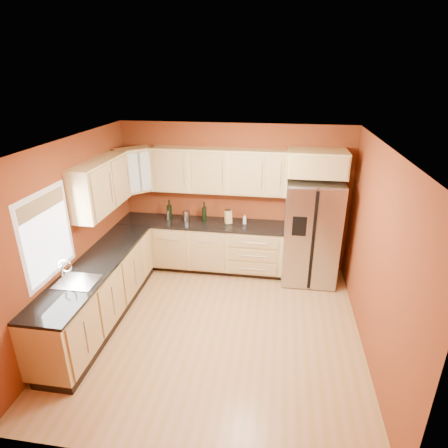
{
  "coord_description": "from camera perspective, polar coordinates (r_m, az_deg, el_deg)",
  "views": [
    {
      "loc": [
        0.77,
        -4.27,
        3.42
      ],
      "look_at": [
        -0.02,
        0.9,
        1.25
      ],
      "focal_mm": 30.0,
      "sensor_mm": 36.0,
      "label": 1
    }
  ],
  "objects": [
    {
      "name": "soap_dispenser",
      "position": [
        6.5,
        3.17,
        0.72
      ],
      "size": [
        0.07,
        0.07,
        0.17
      ],
      "primitive_type": "cylinder",
      "rotation": [
        0.0,
        0.0,
        0.22
      ],
      "color": "silver",
      "rests_on": "countertop_back"
    },
    {
      "name": "over_fridge_cabinet",
      "position": [
        6.15,
        14.02,
        9.04
      ],
      "size": [
        0.92,
        0.6,
        0.4
      ],
      "primitive_type": "cube",
      "color": "tan",
      "rests_on": "wall_back"
    },
    {
      "name": "window",
      "position": [
        5.03,
        -25.32,
        -1.57
      ],
      "size": [
        0.03,
        0.9,
        1.0
      ],
      "primitive_type": "cube",
      "color": "white",
      "rests_on": "wall_left"
    },
    {
      "name": "corner_upper_cabinet",
      "position": [
        6.62,
        -13.38,
        8.01
      ],
      "size": [
        0.67,
        0.67,
        0.75
      ],
      "primitive_type": "cube",
      "rotation": [
        0.0,
        0.0,
        0.79
      ],
      "color": "tan",
      "rests_on": "wall_back"
    },
    {
      "name": "ceiling",
      "position": [
        4.42,
        -1.56,
        11.85
      ],
      "size": [
        4.0,
        4.0,
        0.0
      ],
      "primitive_type": "plane",
      "color": "white",
      "rests_on": "wall_back"
    },
    {
      "name": "wall_front",
      "position": [
        3.2,
        -7.97,
        -19.18
      ],
      "size": [
        4.0,
        0.04,
        2.6
      ],
      "primitive_type": "cube",
      "color": "maroon",
      "rests_on": "floor"
    },
    {
      "name": "canister_right",
      "position": [
        6.63,
        -5.74,
        1.17
      ],
      "size": [
        0.14,
        0.14,
        0.19
      ],
      "primitive_type": "cylinder",
      "rotation": [
        0.0,
        0.0,
        -0.17
      ],
      "color": "#BCBCC1",
      "rests_on": "countertop_back"
    },
    {
      "name": "upper_cabinets_back",
      "position": [
        6.39,
        -0.8,
        8.12
      ],
      "size": [
        2.3,
        0.33,
        0.75
      ],
      "primitive_type": "cube",
      "color": "tan",
      "rests_on": "wall_back"
    },
    {
      "name": "countertop_left",
      "position": [
        5.54,
        -18.94,
        -5.85
      ],
      "size": [
        0.62,
        2.8,
        0.04
      ],
      "primitive_type": "cube",
      "color": "black",
      "rests_on": "base_cabinets_left"
    },
    {
      "name": "wine_bottle_b",
      "position": [
        6.56,
        -3.02,
        1.86
      ],
      "size": [
        0.09,
        0.09,
        0.37
      ],
      "primitive_type": null,
      "rotation": [
        0.0,
        0.0,
        -0.1
      ],
      "color": "black",
      "rests_on": "countertop_back"
    },
    {
      "name": "wine_bottle_a",
      "position": [
        6.71,
        -8.32,
        2.13
      ],
      "size": [
        0.08,
        0.08,
        0.37
      ],
      "primitive_type": null,
      "rotation": [
        0.0,
        0.0,
        -0.0
      ],
      "color": "black",
      "rests_on": "countertop_back"
    },
    {
      "name": "knife_block",
      "position": [
        6.51,
        0.64,
        1.05
      ],
      "size": [
        0.14,
        0.14,
        0.23
      ],
      "primitive_type": "cube",
      "rotation": [
        0.0,
        0.0,
        0.4
      ],
      "color": "tan",
      "rests_on": "countertop_back"
    },
    {
      "name": "wall_back",
      "position": [
        6.67,
        1.58,
        4.01
      ],
      "size": [
        4.0,
        0.04,
        2.6
      ],
      "primitive_type": "cube",
      "color": "maroon",
      "rests_on": "floor"
    },
    {
      "name": "sink_faucet",
      "position": [
        5.08,
        -21.68,
        -6.75
      ],
      "size": [
        0.5,
        0.42,
        0.3
      ],
      "primitive_type": null,
      "color": "white",
      "rests_on": "countertop_left"
    },
    {
      "name": "wall_left",
      "position": [
        5.52,
        -22.33,
        -1.84
      ],
      "size": [
        0.04,
        4.0,
        2.6
      ],
      "primitive_type": "cube",
      "color": "maroon",
      "rests_on": "floor"
    },
    {
      "name": "upper_cabinets_left",
      "position": [
        5.86,
        -18.22,
        5.62
      ],
      "size": [
        0.33,
        1.35,
        0.75
      ],
      "primitive_type": "cube",
      "color": "tan",
      "rests_on": "wall_left"
    },
    {
      "name": "base_cabinets_back",
      "position": [
        6.81,
        -3.42,
        -3.45
      ],
      "size": [
        2.9,
        0.6,
        0.88
      ],
      "primitive_type": "cube",
      "color": "tan",
      "rests_on": "floor"
    },
    {
      "name": "refrigerator",
      "position": [
        6.44,
        13.11,
        -1.18
      ],
      "size": [
        0.9,
        0.75,
        1.78
      ],
      "primitive_type": "cube",
      "color": "#BCBCC1",
      "rests_on": "floor"
    },
    {
      "name": "wall_right",
      "position": [
        4.93,
        22.25,
        -4.76
      ],
      "size": [
        0.04,
        4.0,
        2.6
      ],
      "primitive_type": "cube",
      "color": "maroon",
      "rests_on": "floor"
    },
    {
      "name": "countertop_back",
      "position": [
        6.61,
        -3.53,
        0.1
      ],
      "size": [
        2.9,
        0.62,
        0.04
      ],
      "primitive_type": "cube",
      "color": "black",
      "rests_on": "base_cabinets_back"
    },
    {
      "name": "base_cabinets_left",
      "position": [
        5.77,
        -18.46,
        -9.87
      ],
      "size": [
        0.6,
        2.8,
        0.88
      ],
      "primitive_type": "cube",
      "color": "tan",
      "rests_on": "floor"
    },
    {
      "name": "floor",
      "position": [
        5.53,
        -1.27,
        -15.67
      ],
      "size": [
        4.0,
        4.0,
        0.0
      ],
      "primitive_type": "plane",
      "color": "#A47D3F",
      "rests_on": "ground"
    },
    {
      "name": "canister_left",
      "position": [
        6.75,
        -8.4,
        1.35
      ],
      "size": [
        0.13,
        0.13,
        0.17
      ],
      "primitive_type": "cylinder",
      "rotation": [
        0.0,
        0.0,
        -0.35
      ],
      "color": "#BCBCC1",
      "rests_on": "countertop_back"
    }
  ]
}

